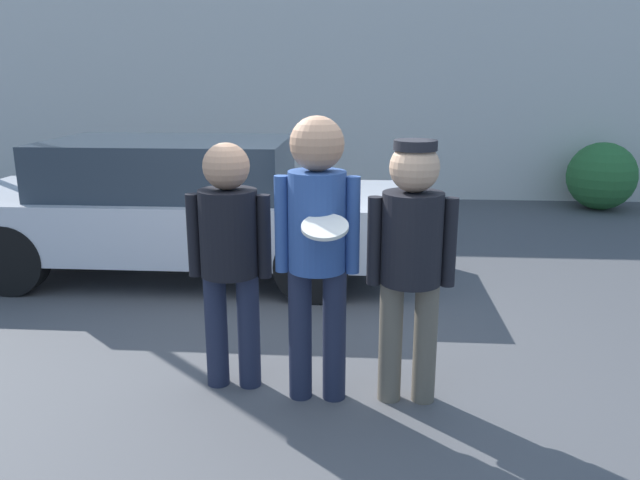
% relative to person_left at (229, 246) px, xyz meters
% --- Properties ---
extents(ground_plane, '(56.00, 56.00, 0.00)m').
position_rel_person_left_xyz_m(ground_plane, '(0.32, 0.12, -0.99)').
color(ground_plane, '#4C4C4F').
extents(storefront_building, '(24.00, 0.22, 4.03)m').
position_rel_person_left_xyz_m(storefront_building, '(0.32, 6.80, 1.06)').
color(storefront_building, silver).
rests_on(storefront_building, ground).
extents(person_left, '(0.55, 0.38, 1.65)m').
position_rel_person_left_xyz_m(person_left, '(0.00, 0.00, 0.00)').
color(person_left, '#1E2338').
rests_on(person_left, ground).
extents(person_middle_with_frisbee, '(0.53, 0.57, 1.83)m').
position_rel_person_left_xyz_m(person_middle_with_frisbee, '(0.58, -0.13, 0.12)').
color(person_middle_with_frisbee, '#1E2338').
rests_on(person_middle_with_frisbee, ground).
extents(person_right, '(0.55, 0.38, 1.69)m').
position_rel_person_left_xyz_m(person_right, '(1.16, -0.12, 0.03)').
color(person_right, '#665B4C').
rests_on(person_right, ground).
extents(parked_car_near, '(4.65, 1.78, 1.41)m').
position_rel_person_left_xyz_m(parked_car_near, '(-1.08, 2.43, -0.26)').
color(parked_car_near, silver).
rests_on(parked_car_near, ground).
extents(shrub, '(1.05, 1.05, 1.05)m').
position_rel_person_left_xyz_m(shrub, '(4.54, 6.09, -0.46)').
color(shrub, '#2D6B33').
rests_on(shrub, ground).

